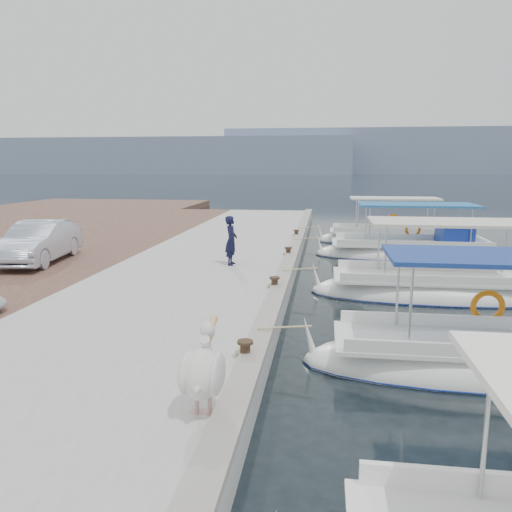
{
  "coord_description": "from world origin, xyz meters",
  "views": [
    {
      "loc": [
        0.97,
        -11.59,
        3.82
      ],
      "look_at": [
        -1.0,
        2.53,
        1.2
      ],
      "focal_mm": 35.0,
      "sensor_mm": 36.0,
      "label": 1
    }
  ],
  "objects_px": {
    "fishing_caique_c": "(439,292)",
    "fishing_caique_e": "(389,240)",
    "fishing_caique_d": "(412,253)",
    "fishing_caique_b": "(484,366)",
    "pelican": "(203,371)",
    "parked_car": "(39,242)",
    "fisherman": "(231,240)"
  },
  "relations": [
    {
      "from": "fishing_caique_c",
      "to": "fishing_caique_e",
      "type": "relative_size",
      "value": 1.06
    },
    {
      "from": "fishing_caique_d",
      "to": "fishing_caique_c",
      "type": "bearing_deg",
      "value": -92.55
    },
    {
      "from": "fishing_caique_b",
      "to": "fishing_caique_c",
      "type": "bearing_deg",
      "value": 86.32
    },
    {
      "from": "fishing_caique_e",
      "to": "pelican",
      "type": "relative_size",
      "value": 4.78
    },
    {
      "from": "fishing_caique_b",
      "to": "fishing_caique_e",
      "type": "xyz_separation_m",
      "value": [
        0.16,
        15.9,
        -0.0
      ]
    },
    {
      "from": "fishing_caique_d",
      "to": "parked_car",
      "type": "height_order",
      "value": "fishing_caique_d"
    },
    {
      "from": "fishing_caique_e",
      "to": "parked_car",
      "type": "bearing_deg",
      "value": -143.66
    },
    {
      "from": "fishing_caique_b",
      "to": "fishing_caique_e",
      "type": "height_order",
      "value": "same"
    },
    {
      "from": "pelican",
      "to": "fisherman",
      "type": "xyz_separation_m",
      "value": [
        -1.52,
        10.05,
        0.23
      ]
    },
    {
      "from": "fishing_caique_d",
      "to": "fishing_caique_e",
      "type": "height_order",
      "value": "same"
    },
    {
      "from": "fishing_caique_d",
      "to": "parked_car",
      "type": "bearing_deg",
      "value": -157.3
    },
    {
      "from": "pelican",
      "to": "parked_car",
      "type": "height_order",
      "value": "parked_car"
    },
    {
      "from": "fishing_caique_c",
      "to": "fishing_caique_e",
      "type": "distance_m",
      "value": 10.36
    },
    {
      "from": "fishing_caique_c",
      "to": "parked_car",
      "type": "xyz_separation_m",
      "value": [
        -13.08,
        0.88,
        1.08
      ]
    },
    {
      "from": "pelican",
      "to": "parked_car",
      "type": "xyz_separation_m",
      "value": [
        -8.15,
        9.58,
        0.11
      ]
    },
    {
      "from": "fishing_caique_d",
      "to": "fishing_caique_e",
      "type": "relative_size",
      "value": 1.11
    },
    {
      "from": "fishing_caique_c",
      "to": "pelican",
      "type": "distance_m",
      "value": 10.04
    },
    {
      "from": "fishing_caique_b",
      "to": "fisherman",
      "type": "bearing_deg",
      "value": 131.47
    },
    {
      "from": "fishing_caique_d",
      "to": "pelican",
      "type": "bearing_deg",
      "value": -108.99
    },
    {
      "from": "fishing_caique_b",
      "to": "fishing_caique_d",
      "type": "xyz_separation_m",
      "value": [
        0.65,
        12.02,
        0.06
      ]
    },
    {
      "from": "fishing_caique_b",
      "to": "pelican",
      "type": "relative_size",
      "value": 4.56
    },
    {
      "from": "fisherman",
      "to": "pelican",
      "type": "bearing_deg",
      "value": -171.43
    },
    {
      "from": "fishing_caique_c",
      "to": "fishing_caique_e",
      "type": "height_order",
      "value": "same"
    },
    {
      "from": "fishing_caique_b",
      "to": "fisherman",
      "type": "distance_m",
      "value": 9.28
    },
    {
      "from": "pelican",
      "to": "parked_car",
      "type": "relative_size",
      "value": 0.35
    },
    {
      "from": "parked_car",
      "to": "fishing_caique_c",
      "type": "bearing_deg",
      "value": -11.2
    },
    {
      "from": "fishing_caique_d",
      "to": "pelican",
      "type": "height_order",
      "value": "fishing_caique_d"
    },
    {
      "from": "fishing_caique_c",
      "to": "fishing_caique_d",
      "type": "distance_m",
      "value": 6.48
    },
    {
      "from": "fishing_caique_d",
      "to": "fishing_caique_e",
      "type": "distance_m",
      "value": 3.92
    },
    {
      "from": "fishing_caique_e",
      "to": "parked_car",
      "type": "height_order",
      "value": "fishing_caique_e"
    },
    {
      "from": "fishing_caique_e",
      "to": "parked_car",
      "type": "relative_size",
      "value": 1.65
    },
    {
      "from": "fisherman",
      "to": "fishing_caique_c",
      "type": "bearing_deg",
      "value": -101.89
    }
  ]
}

